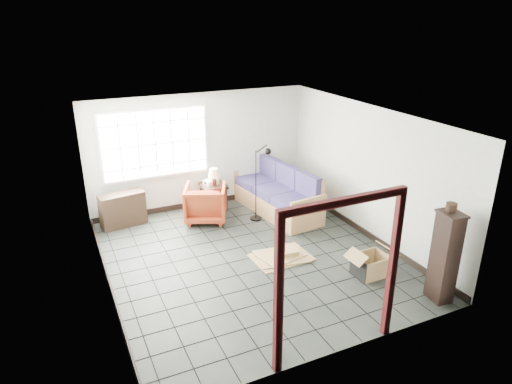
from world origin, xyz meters
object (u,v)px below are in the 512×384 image
futon_sofa (279,195)px  side_table (213,189)px  tall_shelf (445,256)px  armchair (206,201)px

futon_sofa → side_table: 1.48m
futon_sofa → side_table: futon_sofa is taller
side_table → tall_shelf: size_ratio=0.40×
futon_sofa → armchair: bearing=165.0°
side_table → armchair: bearing=-126.3°
tall_shelf → futon_sofa: bearing=106.9°
armchair → futon_sofa: bearing=-164.0°
tall_shelf → armchair: bearing=125.9°
armchair → tall_shelf: size_ratio=0.59×
futon_sofa → tall_shelf: tall_shelf is taller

